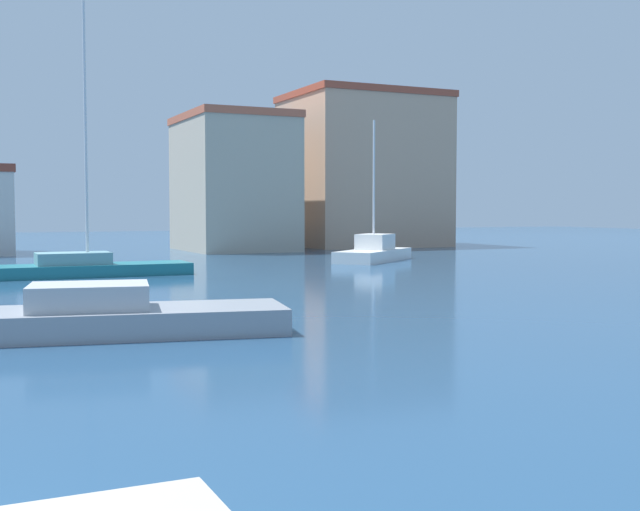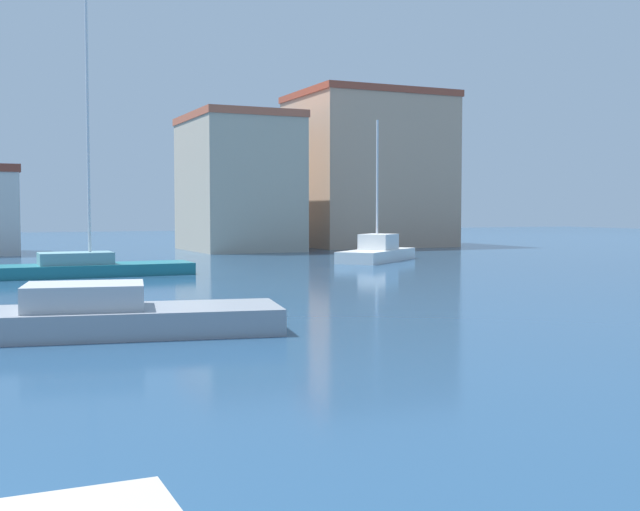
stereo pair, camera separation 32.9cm
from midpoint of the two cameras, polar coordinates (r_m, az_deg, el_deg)
name	(u,v)px [view 2 (the right image)]	position (r m, az deg, el deg)	size (l,w,h in m)	color
water	(356,286)	(29.66, 2.88, -2.20)	(160.00, 160.00, 0.00)	navy
sailboat_teal_far_right	(87,265)	(35.47, -16.08, -0.68)	(8.67, 2.38, 13.62)	#1E707A
sailboat_white_mid_harbor	(377,252)	(44.11, 4.34, 0.29)	(6.46, 5.94, 7.75)	white
motorboat_grey_distant_east	(106,316)	(18.70, -14.58, -4.25)	(7.98, 3.84, 1.18)	gray
waterfront_apartments	(238,183)	(56.16, -5.71, 5.22)	(6.95, 9.33, 9.45)	#B2A893
harbor_office	(368,170)	(62.65, 3.61, 6.12)	(11.22, 9.66, 11.85)	tan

